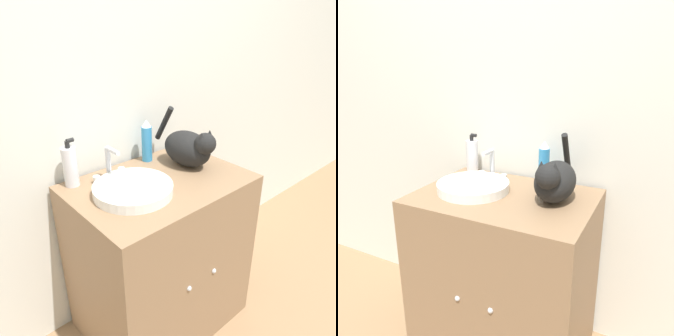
# 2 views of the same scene
# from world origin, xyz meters

# --- Properties ---
(wall_back) EXTENTS (6.00, 0.05, 2.50)m
(wall_back) POSITION_xyz_m (0.00, 0.61, 1.25)
(wall_back) COLOR silver
(wall_back) RESTS_ON ground_plane
(vanity_cabinet) EXTENTS (0.80, 0.58, 0.85)m
(vanity_cabinet) POSITION_xyz_m (0.00, 0.28, 0.42)
(vanity_cabinet) COLOR #8C6B4C
(vanity_cabinet) RESTS_ON ground_plane
(sink_basin) EXTENTS (0.34, 0.34, 0.04)m
(sink_basin) POSITION_xyz_m (-0.16, 0.27, 0.87)
(sink_basin) COLOR white
(sink_basin) RESTS_ON vanity_cabinet
(faucet) EXTENTS (0.16, 0.10, 0.16)m
(faucet) POSITION_xyz_m (-0.16, 0.44, 0.92)
(faucet) COLOR silver
(faucet) RESTS_ON vanity_cabinet
(cat) EXTENTS (0.18, 0.40, 0.27)m
(cat) POSITION_xyz_m (0.22, 0.32, 0.94)
(cat) COLOR black
(cat) RESTS_ON vanity_cabinet
(soap_bottle) EXTENTS (0.06, 0.06, 0.22)m
(soap_bottle) POSITION_xyz_m (-0.31, 0.51, 0.94)
(soap_bottle) COLOR silver
(soap_bottle) RESTS_ON vanity_cabinet
(spray_bottle) EXTENTS (0.05, 0.05, 0.22)m
(spray_bottle) POSITION_xyz_m (0.10, 0.50, 0.95)
(spray_bottle) COLOR #338CCC
(spray_bottle) RESTS_ON vanity_cabinet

